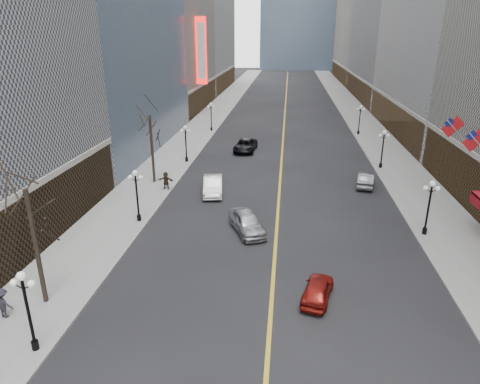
% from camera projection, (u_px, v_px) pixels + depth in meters
% --- Properties ---
extents(sidewalk_east, '(6.00, 230.00, 0.15)m').
position_uv_depth(sidewalk_east, '(368.00, 129.00, 71.29)').
color(sidewalk_east, gray).
rests_on(sidewalk_east, ground).
extents(sidewalk_west, '(6.00, 230.00, 0.15)m').
position_uv_depth(sidewalk_west, '(203.00, 126.00, 74.19)').
color(sidewalk_west, gray).
rests_on(sidewalk_west, ground).
extents(lane_line, '(0.25, 200.00, 0.02)m').
position_uv_depth(lane_line, '(285.00, 117.00, 82.07)').
color(lane_line, gold).
rests_on(lane_line, ground).
extents(streetlamp_east_1, '(1.26, 0.44, 4.52)m').
position_uv_depth(streetlamp_east_1, '(429.00, 202.00, 33.31)').
color(streetlamp_east_1, black).
rests_on(streetlamp_east_1, sidewalk_east).
extents(streetlamp_east_2, '(1.26, 0.44, 4.52)m').
position_uv_depth(streetlamp_east_2, '(383.00, 145.00, 50.06)').
color(streetlamp_east_2, black).
rests_on(streetlamp_east_2, sidewalk_east).
extents(streetlamp_east_3, '(1.26, 0.44, 4.52)m').
position_uv_depth(streetlamp_east_3, '(360.00, 117.00, 66.81)').
color(streetlamp_east_3, black).
rests_on(streetlamp_east_3, sidewalk_east).
extents(streetlamp_west_0, '(1.26, 0.44, 4.52)m').
position_uv_depth(streetlamp_west_0, '(27.00, 303.00, 20.86)').
color(streetlamp_west_0, black).
rests_on(streetlamp_west_0, sidewalk_west).
extents(streetlamp_west_1, '(1.26, 0.44, 4.52)m').
position_uv_depth(streetlamp_west_1, '(137.00, 190.00, 35.75)').
color(streetlamp_west_1, black).
rests_on(streetlamp_west_1, sidewalk_west).
extents(streetlamp_west_2, '(1.26, 0.44, 4.52)m').
position_uv_depth(streetlamp_west_2, '(186.00, 140.00, 52.50)').
color(streetlamp_west_2, black).
rests_on(streetlamp_west_2, sidewalk_west).
extents(streetlamp_west_3, '(1.26, 0.44, 4.52)m').
position_uv_depth(streetlamp_west_3, '(211.00, 114.00, 69.25)').
color(streetlamp_west_3, black).
rests_on(streetlamp_west_3, sidewalk_west).
extents(flag_4, '(2.87, 0.12, 2.87)m').
position_uv_depth(flag_4, '(477.00, 142.00, 33.27)').
color(flag_4, '#B2B2B7').
rests_on(flag_4, ground).
extents(flag_5, '(2.87, 0.12, 2.87)m').
position_uv_depth(flag_5, '(454.00, 129.00, 37.92)').
color(flag_5, '#B2B2B7').
rests_on(flag_5, ground).
extents(theatre_marquee, '(2.00, 0.55, 12.00)m').
position_uv_depth(theatre_marquee, '(201.00, 51.00, 79.50)').
color(theatre_marquee, red).
rests_on(theatre_marquee, ground).
extents(tree_west_near, '(3.60, 3.60, 7.92)m').
position_uv_depth(tree_west_near, '(29.00, 208.00, 23.59)').
color(tree_west_near, '#2D231C').
rests_on(tree_west_near, sidewalk_west).
extents(tree_west_far, '(3.60, 3.60, 7.92)m').
position_uv_depth(tree_west_far, '(150.00, 126.00, 44.06)').
color(tree_west_far, '#2D231C').
rests_on(tree_west_far, sidewalk_west).
extents(car_nb_near, '(3.87, 5.42, 1.72)m').
position_uv_depth(car_nb_near, '(247.00, 222.00, 34.65)').
color(car_nb_near, '#A2A5AA').
rests_on(car_nb_near, ground).
extents(car_nb_mid, '(2.61, 5.44, 1.72)m').
position_uv_depth(car_nb_mid, '(213.00, 185.00, 42.97)').
color(car_nb_mid, white).
rests_on(car_nb_mid, ground).
extents(car_nb_far, '(3.09, 5.95, 1.60)m').
position_uv_depth(car_nb_far, '(245.00, 146.00, 58.26)').
color(car_nb_far, black).
rests_on(car_nb_far, ground).
extents(car_sb_mid, '(2.48, 4.22, 1.35)m').
position_uv_depth(car_sb_mid, '(318.00, 290.00, 25.93)').
color(car_sb_mid, maroon).
rests_on(car_sb_mid, ground).
extents(car_sb_far, '(2.47, 4.81, 1.51)m').
position_uv_depth(car_sb_far, '(366.00, 179.00, 45.08)').
color(car_sb_far, '#51565A').
rests_on(car_sb_far, ground).
extents(ped_west_walk, '(1.24, 0.69, 1.82)m').
position_uv_depth(ped_west_walk, '(3.00, 303.00, 23.98)').
color(ped_west_walk, black).
rests_on(ped_west_walk, sidewalk_west).
extents(ped_west_far, '(1.75, 0.64, 1.85)m').
position_uv_depth(ped_west_far, '(166.00, 181.00, 43.71)').
color(ped_west_far, black).
rests_on(ped_west_far, sidewalk_west).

